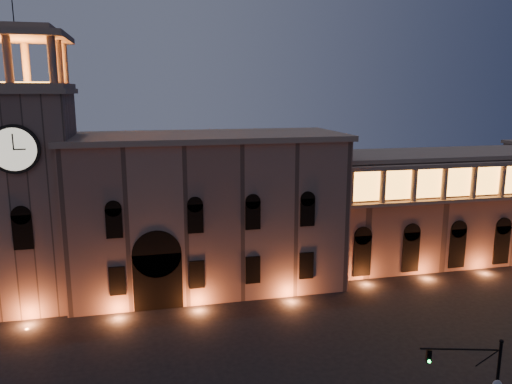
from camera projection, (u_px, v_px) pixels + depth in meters
government_building at (207, 211)px, 57.04m from camera, size 30.80×12.80×17.60m
clock_tower at (29, 188)px, 51.34m from camera, size 9.80×9.80×32.40m
colonnade_wing at (458, 205)px, 66.72m from camera, size 40.60×11.50×14.50m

